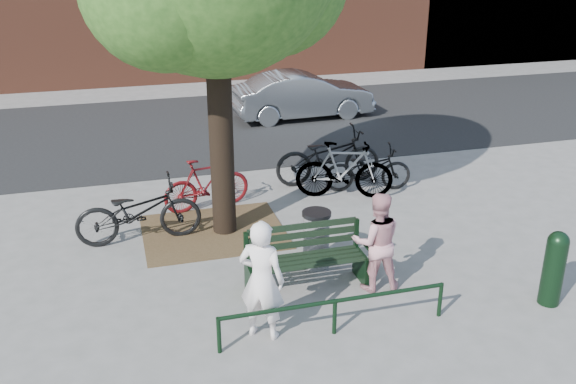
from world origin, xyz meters
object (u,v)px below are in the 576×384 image
object	(u,v)px
litter_bin	(316,239)
parked_car	(303,95)
bicycle_c	(328,156)
park_bench	(305,256)
person_right	(377,242)
bollard	(554,266)
person_left	(262,280)

from	to	relation	value
litter_bin	parked_car	distance (m)	8.50
bicycle_c	parked_car	size ratio (longest dim) A/B	0.57
park_bench	litter_bin	world-z (taller)	park_bench
person_right	bollard	xyz separation A→B (m)	(2.18, -1.05, -0.15)
person_left	bicycle_c	world-z (taller)	person_left
park_bench	person_right	world-z (taller)	person_right
person_left	bicycle_c	size ratio (longest dim) A/B	0.74
bollard	litter_bin	distance (m)	3.40
person_left	litter_bin	size ratio (longest dim) A/B	1.78
bicycle_c	parked_car	world-z (taller)	parked_car
person_right	litter_bin	world-z (taller)	person_right
person_left	litter_bin	bearing A→B (deg)	-95.83
person_left	bicycle_c	xyz separation A→B (m)	(2.56, 4.86, -0.23)
person_left	litter_bin	distance (m)	2.04
litter_bin	parked_car	size ratio (longest dim) A/B	0.24
park_bench	person_left	world-z (taller)	person_left
person_left	parked_car	distance (m)	10.39
person_left	person_right	xyz separation A→B (m)	(1.85, 0.71, -0.06)
bollard	parked_car	bearing A→B (deg)	92.90
bicycle_c	litter_bin	bearing A→B (deg)	159.63
park_bench	bicycle_c	xyz separation A→B (m)	(1.66, 3.80, 0.10)
park_bench	parked_car	distance (m)	9.10
bicycle_c	person_right	bearing A→B (deg)	171.92
bollard	bicycle_c	size ratio (longest dim) A/B	0.50
bollard	parked_car	xyz separation A→B (m)	(-0.51, 10.11, 0.05)
person_right	bicycle_c	distance (m)	4.21
park_bench	person_right	size ratio (longest dim) A/B	1.17
person_left	litter_bin	world-z (taller)	person_left
bollard	litter_bin	bearing A→B (deg)	145.51
park_bench	parked_car	bearing A→B (deg)	73.26
person_right	bollard	world-z (taller)	person_right
bicycle_c	parked_car	bearing A→B (deg)	-9.36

